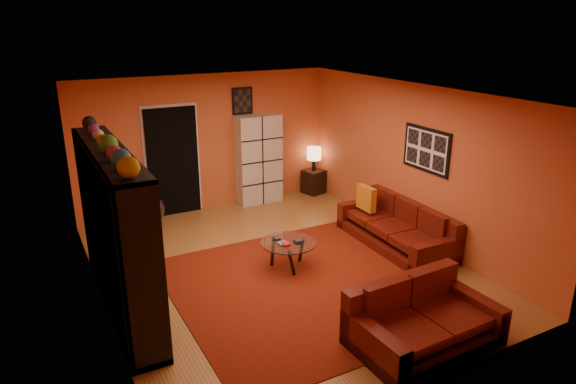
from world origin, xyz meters
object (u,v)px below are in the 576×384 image
bowl_chair (143,210)px  storage_cabinet (259,159)px  sofa (399,228)px  side_table (314,182)px  loveseat (419,319)px  table_lamp (314,154)px  coffee_table (288,245)px  tv (120,235)px  entertainment_unit (116,231)px

bowl_chair → storage_cabinet: bearing=7.1°
storage_cabinet → sofa: bearing=-69.0°
storage_cabinet → side_table: bearing=-2.3°
storage_cabinet → bowl_chair: 2.50m
loveseat → table_lamp: size_ratio=3.40×
coffee_table → side_table: size_ratio=1.65×
coffee_table → table_lamp: 3.57m
tv → loveseat: (2.82, -2.42, -0.70)m
sofa → coffee_table: sofa is taller
bowl_chair → table_lamp: 3.72m
sofa → bowl_chair: size_ratio=2.81×
entertainment_unit → coffee_table: size_ratio=3.64×
side_table → table_lamp: (0.00, 0.00, 0.60)m
sofa → table_lamp: table_lamp is taller
side_table → table_lamp: bearing=90.0°
sofa → side_table: 2.94m
loveseat → entertainment_unit: bearing=48.2°
bowl_chair → table_lamp: bearing=3.9°
tv → loveseat: size_ratio=0.54×
tv → table_lamp: (4.47, 2.74, -0.13)m
tv → storage_cabinet: size_ratio=0.51×
sofa → coffee_table: size_ratio=2.65×
sofa → side_table: (0.11, 2.94, -0.04)m
sofa → loveseat: same height
loveseat → storage_cabinet: size_ratio=0.95×
bowl_chair → side_table: bearing=3.9°
sofa → table_lamp: (0.11, 2.94, 0.57)m
loveseat → bowl_chair: 5.31m
storage_cabinet → bowl_chair: size_ratio=2.28×
coffee_table → table_lamp: table_lamp is taller
entertainment_unit → loveseat: size_ratio=1.77×
tv → table_lamp: size_ratio=1.83×
bowl_chair → table_lamp: table_lamp is taller
table_lamp → coffee_table: bearing=-126.9°
side_table → bowl_chair: bearing=-176.1°
tv → side_table: (4.47, 2.74, -0.73)m
entertainment_unit → loveseat: (2.87, -2.41, -0.77)m
table_lamp → entertainment_unit: bearing=-148.7°
bowl_chair → side_table: (3.68, 0.25, -0.09)m
tv → side_table: 5.30m
storage_cabinet → bowl_chair: (-2.42, -0.30, -0.55)m
storage_cabinet → entertainment_unit: bearing=-139.4°
entertainment_unit → tv: bearing=13.4°
loveseat → storage_cabinet: storage_cabinet is taller
storage_cabinet → side_table: 1.41m
table_lamp → sofa: bearing=-92.2°
loveseat → storage_cabinet: bearing=-6.1°
entertainment_unit → sofa: bearing=-2.4°
side_table → table_lamp: table_lamp is taller
entertainment_unit → coffee_table: entertainment_unit is taller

